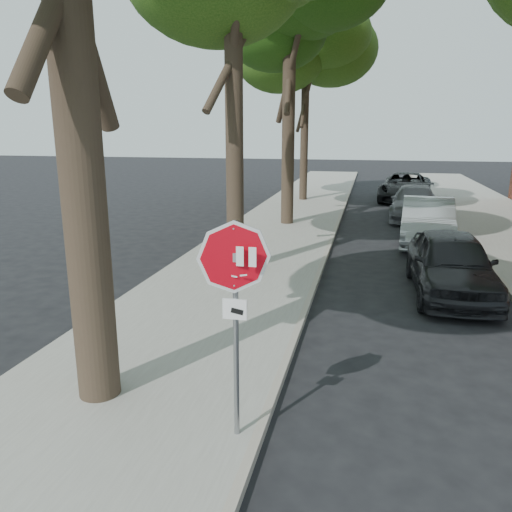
# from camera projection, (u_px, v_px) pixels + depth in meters

# --- Properties ---
(ground) EXTENTS (120.00, 120.00, 0.00)m
(ground) POSITION_uv_depth(u_px,v_px,m) (294.00, 450.00, 5.89)
(ground) COLOR black
(ground) RESTS_ON ground
(sidewalk_left) EXTENTS (4.00, 55.00, 0.12)m
(sidewalk_left) POSITION_uv_depth(u_px,v_px,m) (275.00, 234.00, 17.75)
(sidewalk_left) COLOR gray
(sidewalk_left) RESTS_ON ground
(curb_left) EXTENTS (0.12, 55.00, 0.13)m
(curb_left) POSITION_uv_depth(u_px,v_px,m) (333.00, 237.00, 17.31)
(curb_left) COLOR #9E9384
(curb_left) RESTS_ON ground
(curb_right) EXTENTS (0.12, 55.00, 0.13)m
(curb_right) POSITION_uv_depth(u_px,v_px,m) (468.00, 243.00, 16.37)
(curb_right) COLOR #9E9384
(curb_right) RESTS_ON ground
(stop_sign) EXTENTS (0.76, 0.34, 2.61)m
(stop_sign) POSITION_uv_depth(u_px,v_px,m) (235.00, 289.00, 5.54)
(stop_sign) COLOR gray
(stop_sign) RESTS_ON sidewalk_left
(tree_mid_b) EXTENTS (5.88, 5.46, 10.36)m
(tree_mid_b) POSITION_uv_depth(u_px,v_px,m) (290.00, 5.00, 17.79)
(tree_mid_b) COLOR black
(tree_mid_b) RESTS_ON sidewalk_left
(tree_far) EXTENTS (5.29, 4.91, 9.33)m
(tree_far) POSITION_uv_depth(u_px,v_px,m) (306.00, 56.00, 24.66)
(tree_far) COLOR black
(tree_far) RESTS_ON sidewalk_left
(car_a) EXTENTS (1.81, 4.29, 1.45)m
(car_a) POSITION_uv_depth(u_px,v_px,m) (451.00, 264.00, 11.30)
(car_a) COLOR black
(car_a) RESTS_ON ground
(car_b) EXTENTS (1.94, 4.68, 1.51)m
(car_b) POSITION_uv_depth(u_px,v_px,m) (427.00, 222.00, 16.29)
(car_b) COLOR #A2A5AA
(car_b) RESTS_ON ground
(car_c) EXTENTS (2.28, 4.88, 1.38)m
(car_c) POSITION_uv_depth(u_px,v_px,m) (414.00, 203.00, 21.00)
(car_c) COLOR #57575D
(car_c) RESTS_ON ground
(car_d) EXTENTS (3.10, 5.59, 1.48)m
(car_d) POSITION_uv_depth(u_px,v_px,m) (405.00, 187.00, 26.30)
(car_d) COLOR black
(car_d) RESTS_ON ground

